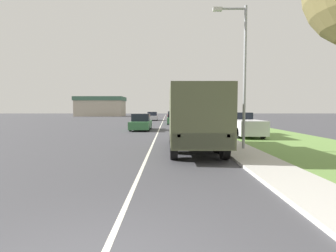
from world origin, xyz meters
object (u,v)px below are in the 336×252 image
car_third_ahead (153,117)px  pickup_truck (243,125)px  car_nearest_ahead (142,123)px  lamp_post (241,65)px  military_truck (195,117)px  car_second_ahead (174,119)px  car_fourth_ahead (172,115)px

car_third_ahead → pickup_truck: bearing=-72.9°
car_third_ahead → pickup_truck: (8.90, -28.94, 0.16)m
car_nearest_ahead → lamp_post: 15.14m
car_nearest_ahead → pickup_truck: 10.38m
military_truck → lamp_post: 3.47m
military_truck → car_nearest_ahead: (-4.05, 13.26, -1.00)m
car_nearest_ahead → pickup_truck: pickup_truck is taller
pickup_truck → lamp_post: (-2.30, -7.53, 3.44)m
car_second_ahead → car_third_ahead: bearing=106.7°
lamp_post → military_truck: bearing=179.9°
car_second_ahead → pickup_truck: size_ratio=0.81×
car_third_ahead → car_second_ahead: bearing=-73.3°
car_nearest_ahead → car_second_ahead: bearing=71.2°
car_second_ahead → car_third_ahead: 13.29m
military_truck → car_nearest_ahead: military_truck is taller
pickup_truck → military_truck: bearing=-121.5°
military_truck → lamp_post: lamp_post is taller
car_fourth_ahead → lamp_post: (2.88, -51.20, 3.60)m
car_nearest_ahead → car_fourth_ahead: 38.10m
military_truck → car_third_ahead: size_ratio=1.79×
military_truck → lamp_post: size_ratio=1.08×
car_nearest_ahead → lamp_post: (6.35, -13.26, 3.58)m
car_second_ahead → car_nearest_ahead: bearing=-108.8°
car_second_ahead → car_third_ahead: car_second_ahead is taller
car_fourth_ahead → lamp_post: 51.41m
military_truck → car_second_ahead: size_ratio=1.67×
car_second_ahead → lamp_post: (2.78, -23.74, 3.56)m
military_truck → car_third_ahead: bearing=96.7°
car_nearest_ahead → car_fourth_ahead: bearing=84.8°
car_second_ahead → pickup_truck: bearing=-72.6°
car_nearest_ahead → car_second_ahead: (3.57, 10.47, 0.02)m
car_second_ahead → car_fourth_ahead: 27.46m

